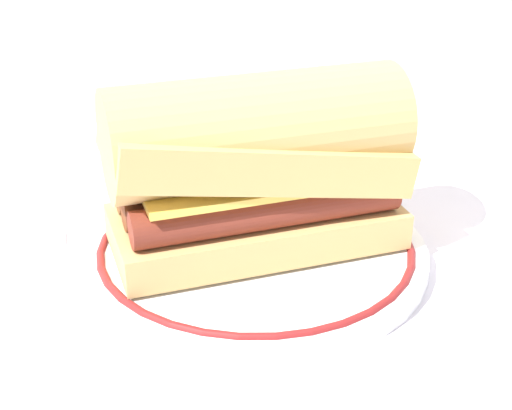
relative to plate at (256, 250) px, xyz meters
The scene contains 3 objects.
ground_plane 0.04m from the plate, 59.98° to the right, with size 1.50×1.50×0.00m, color silver.
plate is the anchor object (origin of this frame).
sausage_sandwich 0.07m from the plate, 90.00° to the right, with size 0.22×0.13×0.13m.
Camera 1 is at (-0.07, -0.45, 0.29)m, focal length 52.98 mm.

